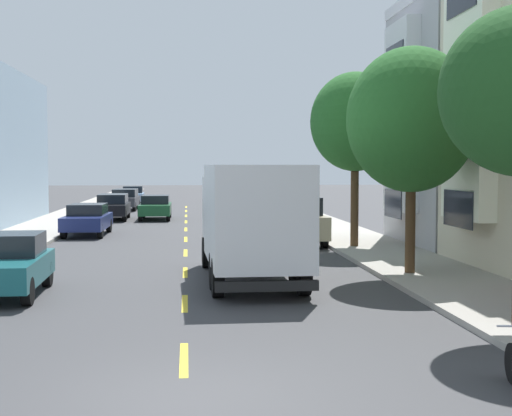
{
  "coord_description": "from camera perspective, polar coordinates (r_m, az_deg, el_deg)",
  "views": [
    {
      "loc": [
        0.06,
        -10.16,
        3.2
      ],
      "look_at": [
        3.36,
        25.18,
        1.16
      ],
      "focal_mm": 52.13,
      "sensor_mm": 36.0,
      "label": 1
    }
  ],
  "objects": [
    {
      "name": "sidewalk_left",
      "position": [
        38.95,
        -15.91,
        -1.44
      ],
      "size": [
        3.2,
        120.0,
        0.14
      ],
      "primitive_type": "cube",
      "color": "#A39E93",
      "rests_on": "ground_plane"
    },
    {
      "name": "street_tree_third",
      "position": [
        28.41,
        7.62,
        6.55
      ],
      "size": [
        3.39,
        3.39,
        6.58
      ],
      "color": "#47331E",
      "rests_on": "sidewalk_right"
    },
    {
      "name": "parked_hatchback_white",
      "position": [
        62.02,
        -1.39,
        1.03
      ],
      "size": [
        1.78,
        4.02,
        1.5
      ],
      "color": "silver",
      "rests_on": "ground_plane"
    },
    {
      "name": "parked_sedan_navy",
      "position": [
        34.85,
        -12.81,
        -0.82
      ],
      "size": [
        1.89,
        4.53,
        1.43
      ],
      "color": "navy",
      "rests_on": "ground_plane"
    },
    {
      "name": "street_tree_second",
      "position": [
        21.57,
        11.85,
        6.63
      ],
      "size": [
        3.68,
        3.68,
        6.41
      ],
      "color": "#47331E",
      "rests_on": "sidewalk_right"
    },
    {
      "name": "parked_suv_champagne",
      "position": [
        30.29,
        3.04,
        -0.91
      ],
      "size": [
        2.05,
        4.84,
        1.93
      ],
      "color": "tan",
      "rests_on": "ground_plane"
    },
    {
      "name": "delivery_box_truck",
      "position": [
        20.34,
        -0.41,
        -0.53
      ],
      "size": [
        2.56,
        7.41,
        3.21
      ],
      "color": "white",
      "rests_on": "ground_plane"
    },
    {
      "name": "ground_plane",
      "position": [
        40.29,
        -5.4,
        -1.28
      ],
      "size": [
        160.0,
        160.0,
        0.0
      ],
      "primitive_type": "plane",
      "color": "#38383A"
    },
    {
      "name": "parked_wagon_silver",
      "position": [
        38.58,
        1.23,
        -0.27
      ],
      "size": [
        1.93,
        4.74,
        1.5
      ],
      "color": "#B2B5BA",
      "rests_on": "ground_plane"
    },
    {
      "name": "parked_wagon_charcoal",
      "position": [
        53.99,
        -10.02,
        0.7
      ],
      "size": [
        1.91,
        4.74,
        1.5
      ],
      "color": "#333338",
      "rests_on": "ground_plane"
    },
    {
      "name": "lane_centerline_dashes",
      "position": [
        34.81,
        -5.41,
        -1.99
      ],
      "size": [
        0.14,
        47.2,
        0.01
      ],
      "color": "yellow",
      "rests_on": "ground_plane"
    },
    {
      "name": "parked_hatchback_sky",
      "position": [
        61.1,
        -9.43,
        0.96
      ],
      "size": [
        1.83,
        4.04,
        1.5
      ],
      "color": "#7A9EC6",
      "rests_on": "ground_plane"
    },
    {
      "name": "parked_hatchback_teal",
      "position": [
        19.33,
        -18.57,
        -4.15
      ],
      "size": [
        1.82,
        4.03,
        1.5
      ],
      "color": "#195B60",
      "rests_on": "ground_plane"
    },
    {
      "name": "sidewalk_right",
      "position": [
        38.93,
        5.11,
        -1.33
      ],
      "size": [
        3.2,
        120.0,
        0.14
      ],
      "primitive_type": "cube",
      "color": "#A39E93",
      "rests_on": "ground_plane"
    },
    {
      "name": "moving_forest_sedan",
      "position": [
        44.33,
        -7.73,
        0.09
      ],
      "size": [
        1.8,
        4.5,
        1.43
      ],
      "color": "#194C28",
      "rests_on": "ground_plane"
    },
    {
      "name": "parked_wagon_black",
      "position": [
        44.55,
        -10.94,
        0.15
      ],
      "size": [
        1.88,
        4.72,
        1.5
      ],
      "color": "black",
      "rests_on": "ground_plane"
    }
  ]
}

